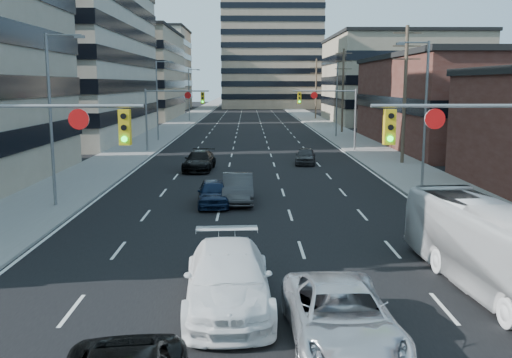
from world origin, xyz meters
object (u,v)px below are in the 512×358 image
Objects in this scene: white_van at (228,278)px; sedan_blue at (213,193)px; silver_suv at (341,317)px; transit_bus at (497,250)px.

sedan_blue is at bearing 92.46° from white_van.
white_van is at bearing -88.33° from sedan_blue.
transit_bus is at bearing 32.15° from silver_suv.
silver_suv is at bearing -79.49° from sedan_blue.
silver_suv is at bearing -44.21° from white_van.
white_van is 8.43m from transit_bus.
transit_bus is (8.34, 1.10, 0.50)m from white_van.
sedan_blue is (-9.62, 13.05, -0.68)m from transit_bus.
silver_suv is at bearing -150.81° from transit_bus.
white_van is at bearing -177.15° from transit_bus.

